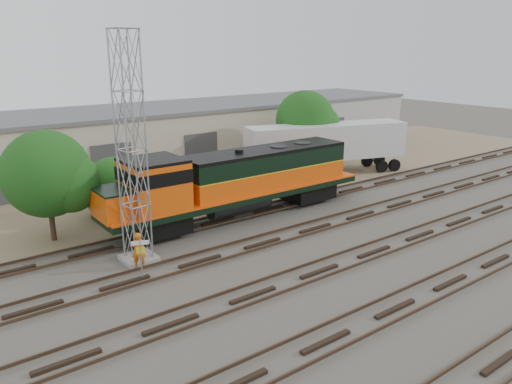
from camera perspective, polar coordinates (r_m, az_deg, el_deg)
ground at (r=29.20m, az=8.82°, el=-5.06°), size 140.00×140.00×0.00m
dirt_strip at (r=40.52m, az=-6.46°, el=1.11°), size 80.00×16.00×0.02m
tracks at (r=27.34m, az=13.33°, el=-6.65°), size 80.00×20.40×0.28m
warehouse at (r=46.88m, az=-11.53°, el=6.26°), size 58.40×10.40×5.30m
locomotive at (r=31.14m, az=-2.39°, el=1.26°), size 18.02×3.16×4.33m
signal_tower at (r=24.88m, az=-14.03°, el=4.16°), size 1.67×1.67×11.33m
sign_post at (r=23.81m, az=-13.04°, el=-6.71°), size 0.77×0.35×1.99m
worker at (r=25.28m, az=-13.30°, el=-6.50°), size 0.80×0.68×1.85m
semi_trailer at (r=42.96m, az=8.48°, el=5.59°), size 14.18×6.75×4.30m
dumpster_blue at (r=52.10m, az=9.48°, el=5.21°), size 1.87×1.79×1.50m
dumpster_red at (r=58.50m, az=12.99°, el=6.16°), size 1.70×1.62×1.40m
tree_west at (r=29.34m, az=-22.26°, el=1.70°), size 5.04×4.80×6.28m
tree_mid at (r=33.27m, az=-15.48°, el=0.24°), size 4.25×4.04×4.04m
tree_east at (r=44.25m, az=6.04°, el=8.01°), size 5.41×5.16×6.96m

